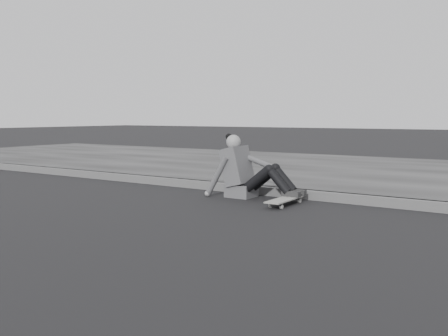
% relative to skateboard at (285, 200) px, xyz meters
% --- Properties ---
extents(ground, '(80.00, 80.00, 0.00)m').
position_rel_skateboard_xyz_m(ground, '(0.27, -1.99, -0.07)').
color(ground, black).
rests_on(ground, ground).
extents(curb, '(24.00, 0.16, 0.12)m').
position_rel_skateboard_xyz_m(curb, '(0.27, 0.59, -0.01)').
color(curb, '#4F4F4F').
rests_on(curb, ground).
extents(sidewalk, '(24.00, 6.00, 0.12)m').
position_rel_skateboard_xyz_m(sidewalk, '(0.27, 3.61, -0.01)').
color(sidewalk, '#333333').
rests_on(sidewalk, ground).
extents(skateboard, '(0.20, 0.78, 0.09)m').
position_rel_skateboard_xyz_m(skateboard, '(0.00, 0.00, 0.00)').
color(skateboard, '#9D9D98').
rests_on(skateboard, ground).
extents(seated_woman, '(1.38, 0.46, 0.88)m').
position_rel_skateboard_xyz_m(seated_woman, '(-0.73, 0.25, 0.29)').
color(seated_woman, '#4A4A4C').
rests_on(seated_woman, ground).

